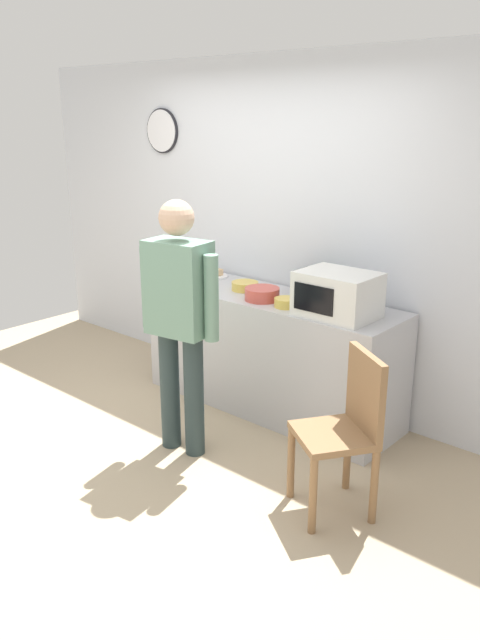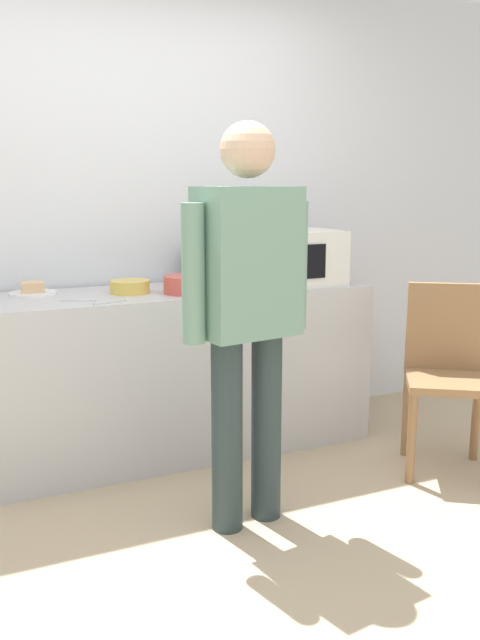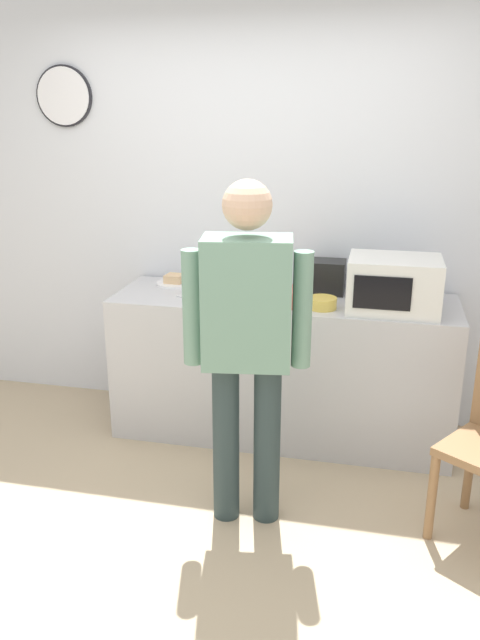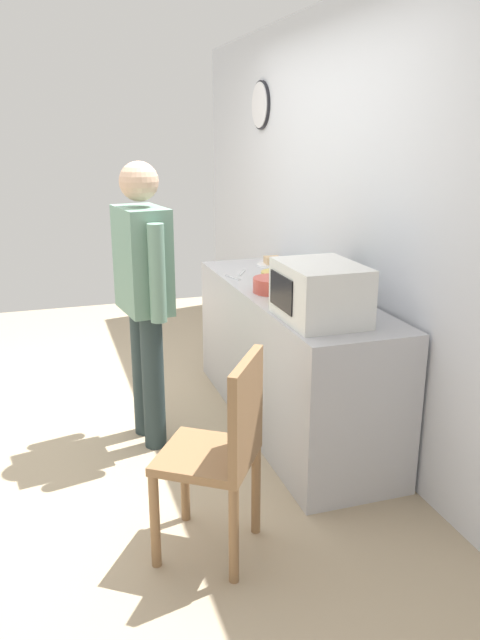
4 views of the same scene
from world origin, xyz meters
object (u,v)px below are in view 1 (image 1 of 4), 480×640
at_px(mixing_bowl, 262,294).
at_px(cereal_bowl, 245,286).
at_px(wooden_chair, 346,425).
at_px(fork_utensil, 206,292).
at_px(person_standing, 179,311).
at_px(sandwich_plate, 214,274).
at_px(toaster, 312,284).
at_px(salad_bowl, 286,303).
at_px(spoon_utensil, 204,287).
at_px(microwave, 338,295).

bearing_deg(mixing_bowl, cereal_bowl, 155.47).
bearing_deg(wooden_chair, fork_utensil, 161.40).
bearing_deg(person_standing, sandwich_plate, 123.41).
height_order(sandwich_plate, person_standing, person_standing).
distance_m(sandwich_plate, fork_utensil, 0.50).
height_order(fork_utensil, wooden_chair, wooden_chair).
relative_size(toaster, wooden_chair, 0.23).
bearing_deg(salad_bowl, spoon_utensil, 179.34).
bearing_deg(wooden_chair, microwave, 127.58).
relative_size(toaster, spoon_utensil, 1.29).
distance_m(salad_bowl, mixing_bowl, 0.24).
bearing_deg(sandwich_plate, wooden_chair, -26.33).
bearing_deg(microwave, spoon_utensil, -178.03).
relative_size(microwave, wooden_chair, 0.53).
bearing_deg(person_standing, cereal_bowl, 104.72).
bearing_deg(toaster, microwave, -35.08).
height_order(sandwich_plate, salad_bowl, sandwich_plate).
height_order(mixing_bowl, toaster, toaster).
height_order(salad_bowl, mixing_bowl, mixing_bowl).
relative_size(cereal_bowl, toaster, 0.93).
distance_m(salad_bowl, spoon_utensil, 0.80).
bearing_deg(cereal_bowl, sandwich_plate, 162.40).
xyz_separation_m(sandwich_plate, cereal_bowl, (0.46, -0.15, 0.01)).
height_order(spoon_utensil, wooden_chair, wooden_chair).
bearing_deg(toaster, salad_bowl, -88.30).
xyz_separation_m(mixing_bowl, toaster, (0.23, 0.30, 0.06)).
bearing_deg(person_standing, spoon_utensil, 124.40).
bearing_deg(salad_bowl, sandwich_plate, 162.81).
distance_m(salad_bowl, cereal_bowl, 0.54).
bearing_deg(mixing_bowl, wooden_chair, -29.92).
bearing_deg(sandwich_plate, mixing_bowl, -20.27).
xyz_separation_m(sandwich_plate, spoon_utensil, (0.17, -0.29, -0.02)).
height_order(cereal_bowl, spoon_utensil, cereal_bowl).
height_order(salad_bowl, spoon_utensil, salad_bowl).
height_order(toaster, person_standing, person_standing).
bearing_deg(fork_utensil, mixing_bowl, 16.09).
distance_m(salad_bowl, person_standing, 0.81).
height_order(sandwich_plate, mixing_bowl, mixing_bowl).
bearing_deg(toaster, mixing_bowl, -127.44).
height_order(mixing_bowl, fork_utensil, mixing_bowl).
distance_m(microwave, sandwich_plate, 1.38).
distance_m(sandwich_plate, cereal_bowl, 0.48).
bearing_deg(microwave, mixing_bowl, -178.10).
bearing_deg(salad_bowl, cereal_bowl, 163.19).
bearing_deg(toaster, spoon_utensil, -158.08).
xyz_separation_m(microwave, mixing_bowl, (-0.62, -0.02, -0.11)).
xyz_separation_m(sandwich_plate, mixing_bowl, (0.73, -0.27, 0.02)).
relative_size(sandwich_plate, toaster, 1.07).
xyz_separation_m(mixing_bowl, person_standing, (-0.03, -0.79, 0.05)).
relative_size(microwave, person_standing, 0.30).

